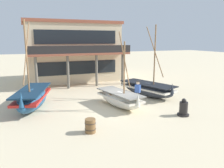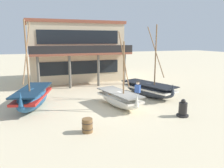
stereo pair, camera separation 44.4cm
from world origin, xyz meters
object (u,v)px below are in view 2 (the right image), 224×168
(fishing_boat_far_right, at_px, (119,98))
(fisherman_by_hull, at_px, (138,93))
(wooden_barrel, at_px, (87,125))
(harbor_building_main, at_px, (75,51))
(fishing_boat_centre_large, at_px, (33,97))
(capstan_winch, at_px, (183,109))
(fishing_boat_near_left, at_px, (149,89))

(fishing_boat_far_right, relative_size, fisherman_by_hull, 2.96)
(fisherman_by_hull, distance_m, wooden_barrel, 5.44)
(fishing_boat_far_right, xyz_separation_m, harbor_building_main, (-0.74, 11.29, 2.61))
(fishing_boat_centre_large, xyz_separation_m, fishing_boat_far_right, (5.46, -1.87, -0.13))
(wooden_barrel, bearing_deg, harbor_building_main, 81.06)
(wooden_barrel, bearing_deg, fisherman_by_hull, 36.16)
(fishing_boat_centre_large, distance_m, capstan_winch, 9.62)
(fishing_boat_near_left, height_order, fishing_boat_centre_large, fishing_boat_centre_large)
(fishing_boat_centre_large, bearing_deg, harbor_building_main, 63.38)
(capstan_winch, xyz_separation_m, harbor_building_main, (-3.58, 14.29, 2.77))
(fisherman_by_hull, distance_m, harbor_building_main, 11.74)
(fishing_boat_near_left, xyz_separation_m, capstan_winch, (-0.42, -4.75, -0.17))
(capstan_winch, height_order, wooden_barrel, capstan_winch)
(fishing_boat_near_left, height_order, fisherman_by_hull, fishing_boat_near_left)
(fishing_boat_near_left, relative_size, fishing_boat_centre_large, 0.98)
(fishing_boat_centre_large, distance_m, fishing_boat_far_right, 5.78)
(fishing_boat_centre_large, xyz_separation_m, harbor_building_main, (4.72, 9.42, 2.48))
(fishing_boat_centre_large, bearing_deg, wooden_barrel, -64.41)
(capstan_winch, distance_m, harbor_building_main, 14.99)
(fishing_boat_near_left, relative_size, harbor_building_main, 0.55)
(fishing_boat_near_left, bearing_deg, wooden_barrel, -141.65)
(harbor_building_main, bearing_deg, fishing_boat_near_left, -67.26)
(fishing_boat_centre_large, relative_size, wooden_barrel, 8.08)
(fishing_boat_far_right, bearing_deg, capstan_winch, -46.69)
(fisherman_by_hull, height_order, wooden_barrel, fisherman_by_hull)
(capstan_winch, bearing_deg, fishing_boat_centre_large, 149.56)
(capstan_winch, bearing_deg, fisherman_by_hull, 116.44)
(fishing_boat_centre_large, relative_size, capstan_winch, 5.34)
(fisherman_by_hull, bearing_deg, capstan_winch, -63.56)
(fishing_boat_near_left, xyz_separation_m, fisherman_by_hull, (-1.91, -1.77, 0.24))
(fisherman_by_hull, bearing_deg, harbor_building_main, 100.48)
(fishing_boat_near_left, bearing_deg, fishing_boat_far_right, -151.76)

